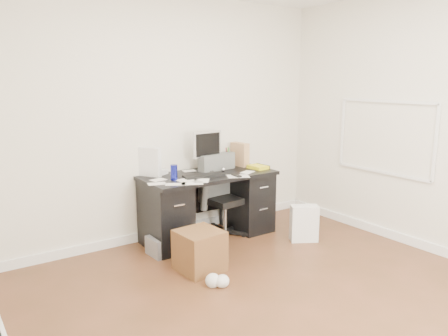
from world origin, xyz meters
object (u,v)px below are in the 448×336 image
at_px(lcd_monitor, 207,151).
at_px(pc_tower, 261,205).
at_px(wicker_basket, 200,251).
at_px(desk, 209,204).
at_px(keyboard, 204,176).
at_px(office_chair, 225,196).

height_order(lcd_monitor, pc_tower, lcd_monitor).
bearing_deg(wicker_basket, pc_tower, 29.09).
xyz_separation_m(desk, keyboard, (-0.13, -0.11, 0.36)).
bearing_deg(desk, wicker_basket, -128.30).
distance_m(desk, keyboard, 0.40).
distance_m(desk, office_chair, 0.22).
height_order(desk, wicker_basket, desk).
bearing_deg(keyboard, desk, 47.90).
bearing_deg(pc_tower, lcd_monitor, -166.64).
xyz_separation_m(desk, lcd_monitor, (0.07, 0.13, 0.59)).
bearing_deg(wicker_basket, desk, 51.70).
height_order(desk, lcd_monitor, lcd_monitor).
height_order(keyboard, pc_tower, keyboard).
bearing_deg(lcd_monitor, desk, -120.59).
bearing_deg(office_chair, desk, 166.41).
relative_size(desk, office_chair, 1.60).
bearing_deg(pc_tower, desk, -157.51).
xyz_separation_m(lcd_monitor, pc_tower, (0.78, -0.05, -0.77)).
distance_m(office_chair, pc_tower, 0.70).
bearing_deg(lcd_monitor, keyboard, -132.82).
bearing_deg(keyboard, office_chair, 21.01).
relative_size(pc_tower, wicker_basket, 1.11).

